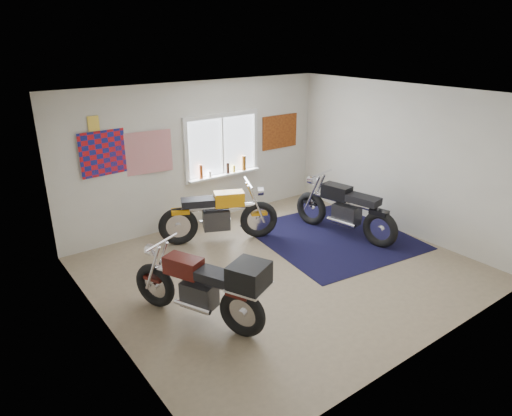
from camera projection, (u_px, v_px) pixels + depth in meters
ground at (282, 269)px, 7.22m from camera, size 5.50×5.50×0.00m
room_shell at (284, 170)px, 6.63m from camera, size 5.50×5.50×5.50m
navy_rug at (333, 237)px, 8.35m from camera, size 2.79×2.87×0.01m
window_assembly at (222, 150)px, 8.86m from camera, size 1.66×0.17×1.26m
oil_bottles at (228, 167)px, 8.97m from camera, size 1.07×0.09×0.30m
flag_display at (93, 124)px, 7.25m from camera, size 1.60×0.10×1.17m
triumph_poster at (280, 132)px, 9.61m from camera, size 0.90×0.03×0.70m
yellow_triumph at (219, 216)px, 8.05m from camera, size 2.00×1.01×1.08m
black_chrome_bike at (345, 211)px, 8.28m from camera, size 0.69×2.12×1.09m
maroon_tourer at (206, 287)px, 5.70m from camera, size 1.11×1.92×1.02m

